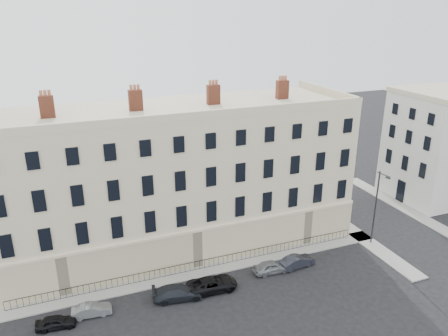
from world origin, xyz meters
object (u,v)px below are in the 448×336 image
(streetlamp, at_px, (376,205))
(car_b, at_px, (92,310))
(car_a, at_px, (56,322))
(car_c, at_px, (178,292))
(car_f, at_px, (297,261))
(car_d, at_px, (212,284))
(car_e, at_px, (272,267))

(streetlamp, bearing_deg, car_b, 173.24)
(car_a, bearing_deg, car_c, -83.70)
(car_f, bearing_deg, streetlamp, -90.83)
(car_b, relative_size, car_f, 0.88)
(car_b, relative_size, car_d, 0.70)
(car_f, height_order, streetlamp, streetlamp)
(car_c, distance_m, car_d, 3.25)
(car_a, bearing_deg, car_b, -73.78)
(car_a, distance_m, car_d, 13.48)
(car_c, height_order, car_e, car_c)
(car_a, xyz_separation_m, streetlamp, (32.66, 1.62, 4.15))
(streetlamp, bearing_deg, car_d, 175.71)
(car_f, bearing_deg, car_c, 86.19)
(car_f, relative_size, streetlamp, 0.44)
(car_d, distance_m, car_e, 6.43)
(streetlamp, bearing_deg, car_a, 173.93)
(car_a, xyz_separation_m, car_b, (2.84, 0.50, 0.00))
(car_d, bearing_deg, streetlamp, -83.98)
(car_b, xyz_separation_m, car_d, (10.63, -0.43, 0.11))
(car_a, distance_m, car_b, 2.89)
(car_b, xyz_separation_m, car_c, (7.38, -0.48, 0.12))
(streetlamp, bearing_deg, car_c, 175.15)
(car_a, distance_m, car_f, 22.67)
(car_d, bearing_deg, car_e, -83.10)
(car_b, relative_size, streetlamp, 0.39)
(car_d, height_order, car_e, car_d)
(car_b, bearing_deg, car_c, -89.27)
(car_a, height_order, car_d, car_d)
(car_a, distance_m, streetlamp, 32.96)
(car_e, height_order, streetlamp, streetlamp)
(car_e, bearing_deg, streetlamp, -83.76)
(car_c, bearing_deg, car_e, -77.09)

